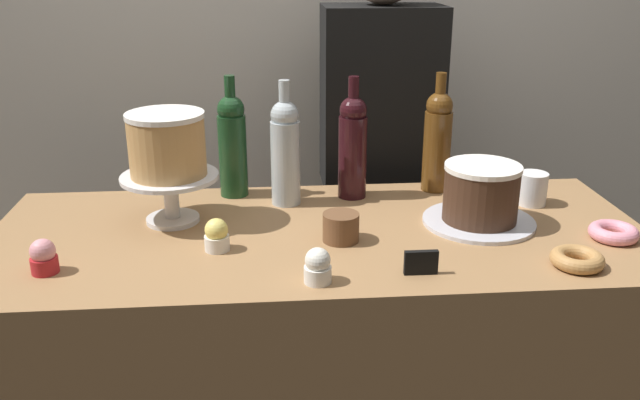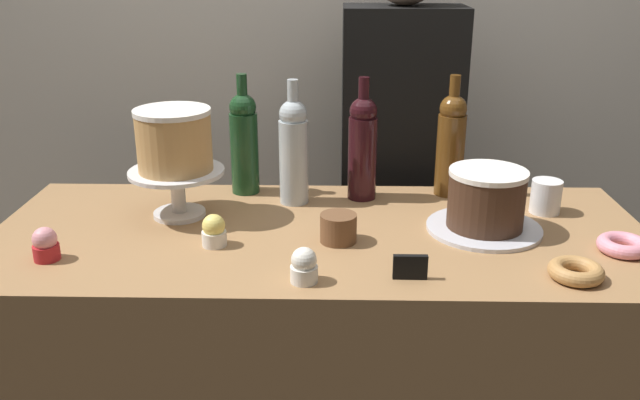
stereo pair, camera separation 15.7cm
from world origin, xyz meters
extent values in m
cube|color=silver|center=(0.00, 0.91, 1.30)|extent=(6.00, 0.05, 2.60)
cube|color=#997047|center=(0.00, 0.00, 0.46)|extent=(1.56, 0.66, 0.92)
cylinder|color=silver|center=(-0.36, 0.09, 0.93)|extent=(0.13, 0.13, 0.01)
cylinder|color=silver|center=(-0.36, 0.09, 0.99)|extent=(0.04, 0.04, 0.10)
cylinder|color=silver|center=(-0.36, 0.09, 1.04)|extent=(0.24, 0.24, 0.01)
cylinder|color=tan|center=(-0.36, 0.09, 1.12)|extent=(0.18, 0.18, 0.14)
cylinder|color=white|center=(-0.36, 0.09, 1.19)|extent=(0.18, 0.18, 0.01)
cylinder|color=silver|center=(0.39, 0.02, 0.93)|extent=(0.27, 0.27, 0.01)
cylinder|color=#3D2619|center=(0.39, 0.02, 1.00)|extent=(0.18, 0.18, 0.13)
cylinder|color=white|center=(0.39, 0.02, 1.07)|extent=(0.18, 0.18, 0.01)
cylinder|color=#B2BCC1|center=(-0.07, 0.20, 1.03)|extent=(0.08, 0.08, 0.22)
sphere|color=#B2BCC1|center=(-0.07, 0.20, 1.16)|extent=(0.07, 0.07, 0.07)
cylinder|color=#B2BCC1|center=(-0.07, 0.20, 1.21)|extent=(0.03, 0.03, 0.08)
cylinder|color=#5B3814|center=(0.34, 0.27, 1.03)|extent=(0.08, 0.08, 0.22)
sphere|color=#5B3814|center=(0.34, 0.27, 1.16)|extent=(0.07, 0.07, 0.07)
cylinder|color=#5B3814|center=(0.34, 0.27, 1.21)|extent=(0.03, 0.03, 0.08)
cylinder|color=#193D1E|center=(-0.21, 0.28, 1.03)|extent=(0.08, 0.08, 0.22)
sphere|color=#193D1E|center=(-0.21, 0.28, 1.16)|extent=(0.07, 0.07, 0.07)
cylinder|color=#193D1E|center=(-0.21, 0.28, 1.21)|extent=(0.03, 0.03, 0.08)
cylinder|color=black|center=(0.11, 0.24, 1.03)|extent=(0.08, 0.08, 0.22)
sphere|color=black|center=(0.11, 0.24, 1.16)|extent=(0.07, 0.07, 0.07)
cylinder|color=black|center=(0.11, 0.24, 1.21)|extent=(0.03, 0.03, 0.08)
cylinder|color=white|center=(-0.24, -0.08, 0.94)|extent=(0.06, 0.06, 0.03)
sphere|color=#EFDB6B|center=(-0.24, -0.08, 0.97)|extent=(0.05, 0.05, 0.05)
cylinder|color=white|center=(-0.03, -0.26, 0.94)|extent=(0.06, 0.06, 0.03)
sphere|color=white|center=(-0.03, -0.26, 0.97)|extent=(0.05, 0.05, 0.05)
cylinder|color=red|center=(-0.59, -0.17, 0.94)|extent=(0.06, 0.06, 0.03)
sphere|color=pink|center=(-0.59, -0.17, 0.97)|extent=(0.05, 0.05, 0.05)
torus|color=pink|center=(0.67, -0.10, 0.94)|extent=(0.11, 0.11, 0.03)
torus|color=#B27F47|center=(0.53, -0.23, 0.94)|extent=(0.11, 0.11, 0.03)
cylinder|color=brown|center=(0.04, -0.06, 0.93)|extent=(0.08, 0.08, 0.01)
cylinder|color=brown|center=(0.04, -0.06, 0.94)|extent=(0.08, 0.08, 0.01)
cylinder|color=brown|center=(0.04, -0.06, 0.95)|extent=(0.08, 0.08, 0.01)
cylinder|color=brown|center=(0.04, -0.06, 0.96)|extent=(0.08, 0.08, 0.01)
cylinder|color=brown|center=(0.04, -0.06, 0.97)|extent=(0.08, 0.08, 0.01)
cylinder|color=brown|center=(0.04, -0.06, 0.98)|extent=(0.08, 0.08, 0.01)
cube|color=black|center=(0.19, -0.24, 0.95)|extent=(0.07, 0.01, 0.05)
cylinder|color=white|center=(0.57, 0.14, 0.97)|extent=(0.08, 0.08, 0.08)
cube|color=black|center=(0.23, 0.56, 0.42)|extent=(0.28, 0.18, 0.85)
cube|color=black|center=(0.23, 0.56, 1.12)|extent=(0.36, 0.22, 0.55)
camera|label=1|loc=(-0.12, -1.46, 1.55)|focal=37.72mm
camera|label=2|loc=(0.03, -1.47, 1.55)|focal=37.72mm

